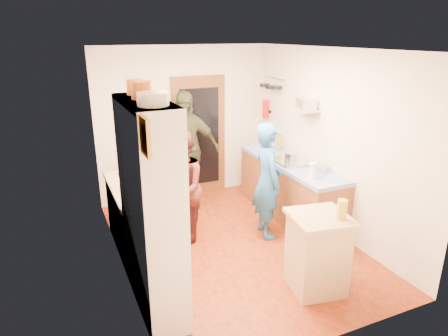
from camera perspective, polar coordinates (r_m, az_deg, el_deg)
floor at (r=5.63m, az=1.43°, el=-10.94°), size 3.00×4.00×0.02m
ceiling at (r=4.89m, az=1.68°, el=16.78°), size 3.00×4.00×0.02m
wall_back at (r=6.92m, az=-5.66°, el=6.33°), size 3.00×0.02×2.60m
wall_front at (r=3.52m, az=15.83°, el=-6.84°), size 3.00×0.02×2.60m
wall_left at (r=4.69m, az=-15.36°, el=-0.31°), size 0.02×4.00×2.60m
wall_right at (r=5.89m, az=14.95°, el=3.59°), size 0.02×4.00×2.60m
door_frame at (r=7.02m, az=-3.55°, el=4.47°), size 0.95×0.06×2.10m
door_glass at (r=6.99m, az=-3.45°, el=4.41°), size 0.70×0.02×1.70m
hutch_body at (r=4.06m, az=-10.34°, el=-5.97°), size 0.40×1.20×2.20m
hutch_top_shelf at (r=3.75m, az=-11.31°, el=9.20°), size 0.40×1.14×0.04m
plate_stack at (r=3.43m, az=-10.14°, el=9.68°), size 0.27×0.27×0.11m
orange_pot_a at (r=3.79m, az=-11.63°, el=10.84°), size 0.20×0.20×0.16m
orange_pot_b at (r=4.09m, az=-12.59°, el=11.24°), size 0.17×0.17×0.15m
left_counter_base at (r=5.48m, az=-12.13°, el=-7.14°), size 0.60×1.40×0.85m
left_counter_top at (r=5.30m, az=-12.46°, el=-2.76°), size 0.64×1.44×0.05m
toaster at (r=4.81m, az=-10.72°, el=-3.34°), size 0.27×0.19×0.19m
kettle at (r=5.15m, az=-12.84°, el=-2.02°), size 0.17×0.17×0.19m
orange_bowl at (r=5.48m, az=-12.15°, el=-1.24°), size 0.24×0.24×0.09m
chopping_board at (r=5.76m, az=-13.35°, el=-0.66°), size 0.33×0.27×0.02m
right_counter_base at (r=6.37m, az=9.32°, el=-3.21°), size 0.60×2.20×0.84m
right_counter_top at (r=6.22m, az=9.54°, el=0.63°), size 0.62×2.22×0.06m
hob at (r=6.19m, az=9.71°, el=1.00°), size 0.55×0.58×0.04m
pot_on_hob at (r=6.09m, az=9.63°, el=1.57°), size 0.20×0.20×0.13m
bottle_a at (r=6.56m, az=5.80°, el=3.33°), size 0.09×0.09×0.29m
bottle_b at (r=6.70m, az=6.41°, el=3.53°), size 0.08×0.08×0.26m
bottle_c at (r=6.66m, az=7.88°, el=3.59°), size 0.09×0.09×0.31m
paper_towel at (r=5.51m, az=12.57°, el=-0.40°), size 0.12×0.12×0.22m
mixing_bowl at (r=5.85m, az=13.22°, el=0.05°), size 0.31×0.31×0.10m
island_base at (r=4.67m, az=13.14°, el=-11.98°), size 0.64×0.64×0.86m
island_top at (r=4.46m, az=13.57°, el=-6.94°), size 0.72×0.72×0.05m
cutting_board at (r=4.47m, az=12.71°, el=-6.64°), size 0.39×0.34×0.02m
oil_jar at (r=4.39m, az=16.51°, el=-5.71°), size 0.12×0.12×0.21m
pan_rail at (r=6.96m, az=7.21°, el=12.62°), size 0.02×0.65×0.02m
pan_hang_a at (r=6.80m, az=7.49°, el=11.36°), size 0.18×0.18×0.05m
pan_hang_b at (r=6.97m, az=6.62°, el=11.41°), size 0.16×0.16×0.05m
pan_hang_c at (r=7.14m, az=5.80°, el=11.69°), size 0.17×0.17×0.05m
wall_shelf at (r=6.07m, az=11.58°, el=8.16°), size 0.26×0.42×0.03m
radio at (r=6.06m, az=11.63°, el=8.99°), size 0.28×0.34×0.15m
ext_bracket at (r=7.21m, az=6.36°, el=8.03°), size 0.06×0.10×0.04m
fire_extinguisher at (r=7.17m, az=5.96°, el=8.39°), size 0.11×0.11×0.32m
picture_frame at (r=3.02m, az=-11.22°, el=4.41°), size 0.03×0.25×0.30m
person_hob at (r=5.58m, az=6.58°, el=-1.86°), size 0.49×0.66×1.65m
person_left at (r=5.46m, az=-5.89°, el=-2.74°), size 0.78×0.89×1.57m
person_back at (r=6.53m, az=-5.53°, el=2.56°), size 1.22×0.82×1.93m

